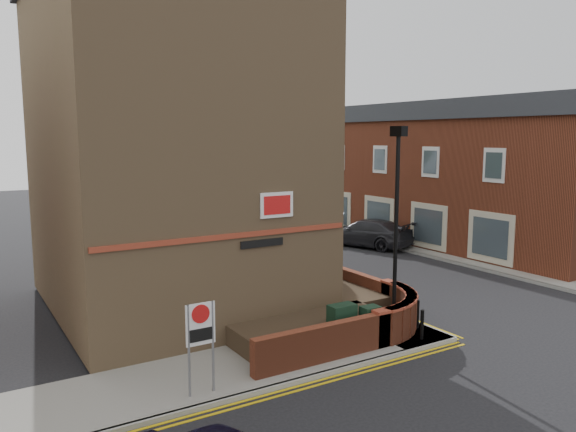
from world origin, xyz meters
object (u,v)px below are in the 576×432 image
Objects in this scene: silver_car_near at (304,257)px; lamppost at (396,230)px; zone_sign at (201,331)px; utility_cabinet_large at (342,325)px.

lamppost is at bearing -86.13° from silver_car_near.
lamppost is 6.85m from zone_sign.
lamppost is 3.24m from utility_cabinet_large.
zone_sign reaches higher than utility_cabinet_large.
lamppost is 9.52m from silver_car_near.
utility_cabinet_large is 9.72m from silver_car_near.
utility_cabinet_large is 0.55× the size of zone_sign.
zone_sign is at bearing -173.93° from lamppost.
utility_cabinet_large is 0.32× the size of silver_car_near.
lamppost is 1.68× the size of silver_car_near.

